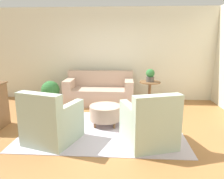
# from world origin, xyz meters

# --- Properties ---
(ground_plane) EXTENTS (16.00, 16.00, 0.00)m
(ground_plane) POSITION_xyz_m (0.00, 0.00, 0.00)
(ground_plane) COLOR #996638
(wall_back) EXTENTS (9.05, 0.12, 2.80)m
(wall_back) POSITION_xyz_m (0.00, 2.58, 1.40)
(wall_back) COLOR beige
(wall_back) RESTS_ON ground_plane
(rug) EXTENTS (3.22, 2.16, 0.01)m
(rug) POSITION_xyz_m (0.00, 0.00, 0.01)
(rug) COLOR #BCB2C1
(rug) RESTS_ON ground_plane
(couch) EXTENTS (1.96, 0.88, 0.94)m
(couch) POSITION_xyz_m (-0.31, 1.97, 0.35)
(couch) COLOR tan
(couch) RESTS_ON ground_plane
(armchair_left) EXTENTS (1.05, 1.09, 0.98)m
(armchair_left) POSITION_xyz_m (-0.89, -0.59, 0.37)
(armchair_left) COLOR #9EB29E
(armchair_left) RESTS_ON rug
(armchair_right) EXTENTS (1.05, 1.09, 0.98)m
(armchair_right) POSITION_xyz_m (0.89, -0.59, 0.37)
(armchair_right) COLOR #9EB29E
(armchair_right) RESTS_ON rug
(ottoman_table) EXTENTS (0.69, 0.69, 0.43)m
(ottoman_table) POSITION_xyz_m (0.02, 0.30, 0.28)
(ottoman_table) COLOR tan
(ottoman_table) RESTS_ON rug
(side_table) EXTENTS (0.58, 0.58, 0.71)m
(side_table) POSITION_xyz_m (1.13, 1.77, 0.49)
(side_table) COLOR brown
(side_table) RESTS_ON ground_plane
(potted_plant_on_side_table) EXTENTS (0.24, 0.24, 0.36)m
(potted_plant_on_side_table) POSITION_xyz_m (1.13, 1.77, 0.89)
(potted_plant_on_side_table) COLOR #4C4742
(potted_plant_on_side_table) RESTS_ON side_table
(potted_plant_floor) EXTENTS (0.53, 0.53, 0.68)m
(potted_plant_floor) POSITION_xyz_m (-1.74, 1.86, 0.38)
(potted_plant_floor) COLOR #4C4742
(potted_plant_floor) RESTS_ON ground_plane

